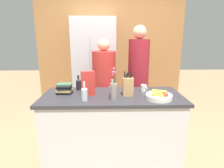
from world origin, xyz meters
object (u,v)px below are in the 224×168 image
at_px(cereal_box, 88,83).
at_px(coffee_mug, 144,88).
at_px(knife_block, 128,86).
at_px(book_stack, 64,89).
at_px(refrigerator, 95,71).
at_px(bottle_vinegar, 112,90).
at_px(fruit_bowl, 159,96).
at_px(bottle_wine, 84,93).
at_px(person_at_sink, 104,84).
at_px(flower_vase, 114,89).
at_px(bottle_oil, 79,84).
at_px(person_in_blue, 138,75).

distance_m(cereal_box, coffee_mug, 0.75).
xyz_separation_m(knife_block, coffee_mug, (0.23, 0.17, -0.07)).
distance_m(knife_block, book_stack, 0.82).
xyz_separation_m(refrigerator, bottle_vinegar, (0.30, -1.37, 0.02)).
distance_m(knife_block, cereal_box, 0.50).
bearing_deg(fruit_bowl, bottle_vinegar, 165.89).
relative_size(refrigerator, bottle_wine, 8.83).
distance_m(fruit_bowl, person_at_sink, 1.07).
height_order(refrigerator, knife_block, refrigerator).
xyz_separation_m(book_stack, bottle_wine, (0.29, -0.29, 0.02)).
relative_size(refrigerator, bottle_vinegar, 9.45).
relative_size(coffee_mug, book_stack, 0.51).
bearing_deg(bottle_vinegar, bottle_wine, -152.89).
distance_m(flower_vase, person_at_sink, 0.87).
distance_m(bottle_oil, bottle_wine, 0.47).
xyz_separation_m(fruit_bowl, person_in_blue, (-0.11, 0.88, 0.07)).
bearing_deg(bottle_wine, person_at_sink, 76.09).
xyz_separation_m(fruit_bowl, bottle_oil, (-1.01, 0.43, 0.04)).
bearing_deg(bottle_oil, flower_vase, -43.02).
distance_m(flower_vase, bottle_vinegar, 0.16).
bearing_deg(knife_block, refrigerator, 110.26).
distance_m(cereal_box, bottle_oil, 0.31).
height_order(knife_block, flower_vase, flower_vase).
bearing_deg(flower_vase, bottle_wine, -177.59).
height_order(fruit_bowl, book_stack, book_stack).
height_order(refrigerator, person_at_sink, refrigerator).
relative_size(bottle_vinegar, bottle_wine, 0.93).
distance_m(coffee_mug, book_stack, 1.05).
bearing_deg(person_in_blue, bottle_oil, -146.74).
xyz_separation_m(knife_block, person_in_blue, (0.24, 0.72, -0.01)).
xyz_separation_m(coffee_mug, person_at_sink, (-0.54, 0.51, -0.07)).
bearing_deg(person_at_sink, refrigerator, 122.94).
xyz_separation_m(fruit_bowl, bottle_wine, (-0.88, -0.03, 0.05)).
relative_size(person_at_sink, person_in_blue, 0.89).
distance_m(refrigerator, person_at_sink, 0.71).
bearing_deg(flower_vase, refrigerator, 101.62).
relative_size(coffee_mug, person_at_sink, 0.07).
xyz_separation_m(refrigerator, flower_vase, (0.31, -1.52, 0.07)).
xyz_separation_m(cereal_box, bottle_vinegar, (0.30, -0.03, -0.07)).
bearing_deg(cereal_box, bottle_oil, 121.95).
bearing_deg(person_in_blue, flower_vase, -109.09).
distance_m(refrigerator, coffee_mug, 1.39).
bearing_deg(person_in_blue, coffee_mug, -84.59).
xyz_separation_m(bottle_wine, person_in_blue, (0.77, 0.91, 0.02)).
bearing_deg(cereal_box, knife_block, -1.71).
height_order(cereal_box, person_in_blue, person_in_blue).
xyz_separation_m(bottle_wine, person_at_sink, (0.21, 0.86, -0.11)).
bearing_deg(person_in_blue, knife_block, -102.06).
xyz_separation_m(refrigerator, person_at_sink, (0.19, -0.67, -0.09)).
xyz_separation_m(knife_block, bottle_oil, (-0.66, 0.27, -0.04)).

